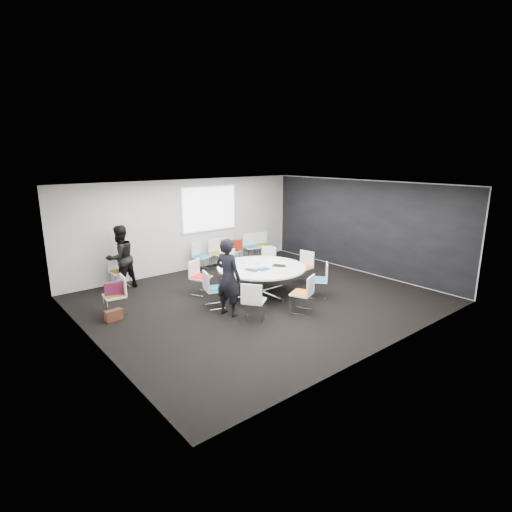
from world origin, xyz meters
TOP-DOWN VIEW (x-y plane):
  - room_shell at (0.09, 0.00)m, footprint 8.08×7.08m
  - conference_table at (0.29, 0.29)m, footprint 2.26×2.26m
  - projection_screen at (0.80, 3.46)m, footprint 1.90×0.03m
  - chair_ring_a at (1.79, 0.27)m, footprint 0.52×0.53m
  - chair_ring_b at (1.35, 1.34)m, footprint 0.60×0.61m
  - chair_ring_c at (0.30, 1.76)m, footprint 0.60×0.60m
  - chair_ring_d at (-0.94, 1.27)m, footprint 0.60×0.59m
  - chair_ring_e at (-1.18, 0.26)m, footprint 0.56×0.57m
  - chair_ring_f at (-0.95, -0.93)m, footprint 0.63×0.64m
  - chair_ring_g at (0.20, -1.26)m, footprint 0.60×0.60m
  - chair_ring_h at (1.26, -0.81)m, footprint 0.64×0.64m
  - chair_back_a at (0.26, 3.14)m, footprint 0.59×0.59m
  - chair_back_b at (0.89, 3.17)m, footprint 0.49×0.48m
  - chair_back_c at (1.39, 3.16)m, footprint 0.48×0.46m
  - chair_back_d at (2.26, 3.17)m, footprint 0.56×0.55m
  - chair_back_e at (2.78, 3.14)m, footprint 0.54×0.53m
  - chair_spare_left at (-3.15, 1.30)m, footprint 0.50×0.51m
  - chair_person_back at (-2.36, 3.12)m, footprint 0.46×0.45m
  - person_main at (-1.19, -0.32)m, footprint 0.58×0.73m
  - person_back at (-2.36, 2.95)m, footprint 0.99×0.86m
  - laptop at (-0.09, 0.18)m, footprint 0.33×0.41m
  - laptop_lid at (-0.26, 0.45)m, footprint 0.11×0.29m
  - notebook_black at (0.67, 0.05)m, footprint 0.34×0.37m
  - tablet_folio at (0.15, 0.05)m, footprint 0.27×0.21m
  - papers_right at (0.90, 0.54)m, footprint 0.34×0.27m
  - papers_front at (1.01, 0.19)m, footprint 0.34×0.27m
  - cup at (0.29, 0.45)m, footprint 0.08×0.08m
  - phone at (0.72, -0.10)m, footprint 0.15×0.11m
  - maroon_bag at (-3.16, 1.30)m, footprint 0.42×0.26m
  - brown_bag at (-3.32, 0.99)m, footprint 0.37×0.18m
  - red_jacket at (1.39, 2.93)m, footprint 0.47×0.32m

SIDE VIEW (x-z plane):
  - brown_bag at x=-3.32m, z-range 0.00..0.24m
  - chair_ring_a at x=1.79m, z-range -0.16..0.72m
  - chair_ring_b at x=1.35m, z-range -0.16..0.72m
  - chair_ring_c at x=0.30m, z-range -0.16..0.72m
  - chair_ring_d at x=-0.94m, z-range -0.16..0.72m
  - chair_ring_e at x=-1.18m, z-range -0.16..0.72m
  - chair_ring_f at x=-0.95m, z-range -0.16..0.72m
  - chair_ring_g at x=0.20m, z-range -0.16..0.72m
  - chair_ring_h at x=1.26m, z-range -0.16..0.72m
  - chair_back_a at x=0.26m, z-range -0.16..0.72m
  - chair_back_b at x=0.89m, z-range -0.16..0.72m
  - chair_back_c at x=1.39m, z-range -0.16..0.72m
  - chair_back_d at x=2.26m, z-range -0.16..0.72m
  - chair_back_e at x=2.78m, z-range -0.16..0.72m
  - chair_spare_left at x=-3.15m, z-range -0.16..0.72m
  - chair_person_back at x=-2.36m, z-range -0.16..0.72m
  - conference_table at x=0.29m, z-range 0.18..0.91m
  - maroon_bag at x=-3.16m, z-range 0.48..0.76m
  - red_jacket at x=1.39m, z-range 0.52..0.88m
  - papers_right at x=0.90m, z-range 0.73..0.73m
  - papers_front at x=1.01m, z-range 0.73..0.73m
  - phone at x=0.72m, z-range 0.73..0.74m
  - notebook_black at x=0.67m, z-range 0.73..0.75m
  - tablet_folio at x=0.15m, z-range 0.73..0.76m
  - laptop at x=-0.09m, z-range 0.73..0.76m
  - cup at x=0.29m, z-range 0.73..0.82m
  - laptop_lid at x=-0.26m, z-range 0.75..0.97m
  - person_back at x=-2.36m, z-range 0.00..1.73m
  - person_main at x=-1.19m, z-range 0.00..1.76m
  - room_shell at x=0.09m, z-range -0.04..2.84m
  - projection_screen at x=0.80m, z-range 1.17..2.53m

